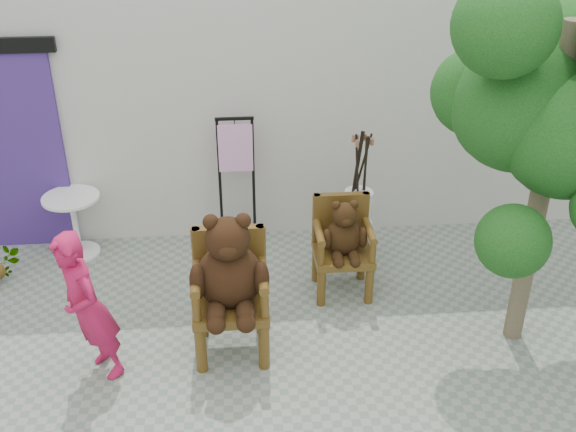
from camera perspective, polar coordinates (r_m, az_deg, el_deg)
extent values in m
plane|color=gray|center=(5.78, 2.38, -14.26)|extent=(60.00, 60.00, 0.00)
cube|color=beige|center=(7.70, -0.20, 10.33)|extent=(9.00, 1.00, 3.00)
cube|color=#432878|center=(7.72, -22.72, 4.90)|extent=(1.20, 0.08, 2.20)
cylinder|color=#48300F|center=(5.83, -7.38, -11.14)|extent=(0.10, 0.10, 0.45)
cylinder|color=#48300F|center=(6.20, -7.25, -8.30)|extent=(0.10, 0.10, 0.45)
cylinder|color=#48300F|center=(5.82, -2.04, -10.95)|extent=(0.10, 0.10, 0.45)
cylinder|color=#48300F|center=(6.19, -2.27, -8.11)|extent=(0.10, 0.10, 0.45)
cube|color=#48300F|center=(5.84, -4.84, -7.54)|extent=(0.64, 0.59, 0.09)
cube|color=#48300F|center=(5.86, -5.00, -3.45)|extent=(0.61, 0.09, 0.59)
cylinder|color=#48300F|center=(5.87, -7.71, -3.55)|extent=(0.09, 0.09, 0.59)
cylinder|color=#48300F|center=(5.55, -7.78, -7.64)|extent=(0.07, 0.07, 0.27)
cylinder|color=#48300F|center=(5.67, -7.78, -5.13)|extent=(0.09, 0.56, 0.09)
cylinder|color=#48300F|center=(5.86, -2.29, -3.34)|extent=(0.09, 0.09, 0.59)
cylinder|color=#48300F|center=(5.55, -2.01, -7.43)|extent=(0.07, 0.07, 0.27)
cylinder|color=#48300F|center=(5.67, -2.16, -4.91)|extent=(0.09, 0.56, 0.09)
ellipsoid|color=black|center=(5.70, -4.96, -5.13)|extent=(0.56, 0.47, 0.58)
sphere|color=black|center=(5.47, -5.13, -1.94)|extent=(0.37, 0.37, 0.37)
ellipsoid|color=black|center=(5.36, -5.10, -3.01)|extent=(0.17, 0.13, 0.13)
sphere|color=black|center=(5.41, -6.57, -0.51)|extent=(0.13, 0.13, 0.13)
sphere|color=black|center=(5.40, -3.82, -0.40)|extent=(0.13, 0.13, 0.13)
ellipsoid|color=black|center=(5.59, -7.69, -5.56)|extent=(0.13, 0.19, 0.33)
ellipsoid|color=black|center=(5.61, -6.10, -8.21)|extent=(0.16, 0.33, 0.16)
sphere|color=black|center=(5.52, -6.10, -9.17)|extent=(0.16, 0.16, 0.16)
ellipsoid|color=black|center=(5.58, -2.24, -5.35)|extent=(0.13, 0.19, 0.33)
ellipsoid|color=black|center=(5.61, -3.61, -8.11)|extent=(0.16, 0.33, 0.16)
sphere|color=black|center=(5.51, -3.57, -9.08)|extent=(0.16, 0.16, 0.16)
cylinder|color=#48300F|center=(6.55, 2.83, -6.09)|extent=(0.08, 0.08, 0.40)
cylinder|color=#48300F|center=(6.90, 2.39, -4.08)|extent=(0.08, 0.08, 0.40)
cylinder|color=#48300F|center=(6.62, 6.89, -5.85)|extent=(0.08, 0.08, 0.40)
cylinder|color=#48300F|center=(6.97, 6.24, -3.89)|extent=(0.08, 0.08, 0.40)
cube|color=#48300F|center=(6.63, 4.67, -3.26)|extent=(0.56, 0.52, 0.08)
cube|color=#48300F|center=(6.67, 4.48, -0.10)|extent=(0.54, 0.08, 0.52)
cylinder|color=#48300F|center=(6.63, 2.39, -0.18)|extent=(0.08, 0.08, 0.52)
cylinder|color=#48300F|center=(6.34, 2.83, -3.19)|extent=(0.07, 0.07, 0.24)
cylinder|color=#48300F|center=(6.46, 2.62, -1.31)|extent=(0.08, 0.49, 0.08)
cylinder|color=#48300F|center=(6.71, 6.54, -0.01)|extent=(0.08, 0.08, 0.52)
cylinder|color=#48300F|center=(6.41, 7.18, -2.98)|extent=(0.07, 0.07, 0.24)
cylinder|color=#48300F|center=(6.53, 6.88, -1.12)|extent=(0.08, 0.49, 0.08)
ellipsoid|color=black|center=(6.54, 4.72, -1.78)|extent=(0.37, 0.31, 0.38)
sphere|color=black|center=(6.40, 4.84, 0.09)|extent=(0.24, 0.24, 0.24)
ellipsoid|color=black|center=(6.32, 4.97, -0.48)|extent=(0.11, 0.09, 0.09)
sphere|color=black|center=(6.34, 4.11, 0.90)|extent=(0.09, 0.09, 0.09)
sphere|color=black|center=(6.37, 5.62, 0.96)|extent=(0.09, 0.09, 0.09)
ellipsoid|color=black|center=(6.43, 3.31, -2.00)|extent=(0.09, 0.12, 0.22)
ellipsoid|color=black|center=(6.45, 4.21, -3.51)|extent=(0.11, 0.21, 0.11)
sphere|color=black|center=(6.39, 4.32, -4.01)|extent=(0.10, 0.10, 0.10)
ellipsoid|color=black|center=(6.49, 6.36, -1.86)|extent=(0.09, 0.12, 0.22)
ellipsoid|color=black|center=(6.48, 5.60, -3.44)|extent=(0.11, 0.21, 0.11)
sphere|color=black|center=(6.41, 5.72, -3.93)|extent=(0.10, 0.10, 0.10)
imported|color=#B91647|center=(5.68, -16.64, -7.44)|extent=(0.57, 0.61, 1.40)
cylinder|color=white|center=(7.46, -17.93, 1.48)|extent=(0.60, 0.60, 0.03)
cylinder|color=white|center=(7.62, -17.55, -0.79)|extent=(0.06, 0.06, 0.68)
cylinder|color=white|center=(7.78, -17.19, -2.94)|extent=(0.44, 0.44, 0.03)
cube|color=black|center=(7.27, -5.76, 2.62)|extent=(0.03, 0.03, 1.50)
cube|color=black|center=(7.27, -2.93, 2.74)|extent=(0.03, 0.03, 1.50)
cube|color=black|center=(6.97, -4.57, 8.22)|extent=(0.40, 0.03, 0.03)
cube|color=black|center=(7.61, -4.15, -2.19)|extent=(0.45, 0.35, 0.06)
cube|color=#DE99CF|center=(7.08, -4.47, 5.77)|extent=(0.36, 0.04, 0.52)
cylinder|color=black|center=(6.98, -4.56, 7.99)|extent=(0.01, 0.01, 0.08)
cylinder|color=white|center=(7.17, 5.88, -0.60)|extent=(0.32, 0.32, 0.03)
cylinder|color=white|center=(7.36, 6.33, -1.74)|extent=(0.03, 0.03, 0.44)
cylinder|color=white|center=(7.34, 5.03, -1.80)|extent=(0.03, 0.03, 0.44)
cylinder|color=white|center=(7.19, 5.25, -2.49)|extent=(0.03, 0.03, 0.44)
cylinder|color=white|center=(7.22, 6.57, -2.43)|extent=(0.03, 0.03, 0.44)
cylinder|color=black|center=(6.93, 5.91, 4.01)|extent=(0.12, 0.07, 0.80)
cylinder|color=brown|center=(6.83, 5.86, 6.57)|extent=(0.04, 0.04, 0.08)
cylinder|color=black|center=(6.93, 6.24, 4.02)|extent=(0.17, 0.09, 0.79)
cylinder|color=brown|center=(6.86, 6.52, 6.65)|extent=(0.05, 0.04, 0.08)
cylinder|color=black|center=(6.91, 5.80, 3.97)|extent=(0.12, 0.12, 0.79)
cylinder|color=brown|center=(6.81, 5.56, 6.54)|extent=(0.04, 0.04, 0.08)
cylinder|color=black|center=(6.89, 6.55, 3.82)|extent=(0.06, 0.16, 0.79)
cylinder|color=brown|center=(6.75, 7.14, 6.24)|extent=(0.04, 0.05, 0.08)
cylinder|color=black|center=(6.90, 6.55, 3.86)|extent=(0.03, 0.15, 0.79)
cylinder|color=brown|center=(6.77, 7.09, 6.31)|extent=(0.04, 0.05, 0.08)
cylinder|color=black|center=(6.85, 5.88, 3.73)|extent=(0.07, 0.08, 0.80)
cylinder|color=brown|center=(6.70, 5.87, 6.13)|extent=(0.04, 0.04, 0.07)
cylinder|color=#4C422D|center=(5.89, 20.53, 1.57)|extent=(0.16, 0.16, 2.85)
sphere|color=#0F3811|center=(5.76, 15.59, 10.07)|extent=(0.73, 0.73, 0.73)
sphere|color=#0F3811|center=(5.56, 22.59, 6.36)|extent=(0.99, 0.99, 0.99)
sphere|color=#0F3811|center=(5.66, 19.00, 8.96)|extent=(1.09, 1.09, 1.09)
sphere|color=#0F3811|center=(4.97, 17.90, 15.15)|extent=(0.74, 0.74, 0.74)
sphere|color=#0F3811|center=(5.37, 18.49, -2.02)|extent=(0.57, 0.57, 0.57)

